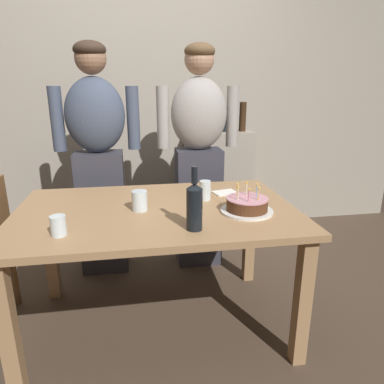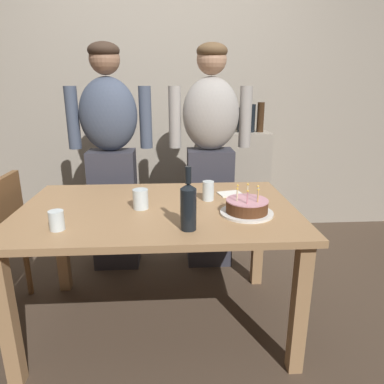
{
  "view_description": "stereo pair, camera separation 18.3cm",
  "coord_description": "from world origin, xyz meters",
  "views": [
    {
      "loc": [
        -0.1,
        -1.78,
        1.38
      ],
      "look_at": [
        0.19,
        -0.05,
        0.84
      ],
      "focal_mm": 32.53,
      "sensor_mm": 36.0,
      "label": 1
    },
    {
      "loc": [
        0.08,
        -1.8,
        1.38
      ],
      "look_at": [
        0.19,
        -0.05,
        0.84
      ],
      "focal_mm": 32.53,
      "sensor_mm": 36.0,
      "label": 2
    }
  ],
  "objects": [
    {
      "name": "water_glass_far",
      "position": [
        -0.45,
        -0.28,
        0.79
      ],
      "size": [
        0.07,
        0.07,
        0.09
      ],
      "primitive_type": "cylinder",
      "color": "silver",
      "rests_on": "dining_table"
    },
    {
      "name": "wine_bottle",
      "position": [
        0.15,
        -0.31,
        0.86
      ],
      "size": [
        0.07,
        0.07,
        0.3
      ],
      "color": "black",
      "rests_on": "dining_table"
    },
    {
      "name": "water_glass_side",
      "position": [
        0.29,
        0.11,
        0.8
      ],
      "size": [
        0.07,
        0.07,
        0.11
      ],
      "primitive_type": "cylinder",
      "color": "silver",
      "rests_on": "dining_table"
    },
    {
      "name": "person_man_bearded",
      "position": [
        -0.36,
        0.75,
        0.87
      ],
      "size": [
        0.61,
        0.27,
        1.66
      ],
      "rotation": [
        0.0,
        0.0,
        3.14
      ],
      "color": "#33333D",
      "rests_on": "ground_plane"
    },
    {
      "name": "dining_table",
      "position": [
        0.0,
        0.0,
        0.64
      ],
      "size": [
        1.5,
        0.96,
        0.74
      ],
      "color": "#A37A51",
      "rests_on": "ground_plane"
    },
    {
      "name": "birthday_cake",
      "position": [
        0.46,
        -0.13,
        0.78
      ],
      "size": [
        0.27,
        0.27,
        0.15
      ],
      "color": "white",
      "rests_on": "dining_table"
    },
    {
      "name": "napkin_stack",
      "position": [
        0.44,
        0.21,
        0.74
      ],
      "size": [
        0.16,
        0.14,
        0.01
      ],
      "primitive_type": "cube",
      "rotation": [
        0.0,
        0.0,
        0.24
      ],
      "color": "white",
      "rests_on": "dining_table"
    },
    {
      "name": "ground_plane",
      "position": [
        0.0,
        0.0,
        0.0
      ],
      "size": [
        10.0,
        10.0,
        0.0
      ],
      "primitive_type": "plane",
      "color": "#47382B"
    },
    {
      "name": "person_woman_cardigan",
      "position": [
        0.37,
        0.75,
        0.87
      ],
      "size": [
        0.61,
        0.27,
        1.66
      ],
      "rotation": [
        0.0,
        0.0,
        3.14
      ],
      "color": "#33333D",
      "rests_on": "ground_plane"
    },
    {
      "name": "back_wall",
      "position": [
        0.0,
        1.55,
        1.3
      ],
      "size": [
        5.2,
        0.1,
        2.6
      ],
      "primitive_type": "cube",
      "color": "#9E9384",
      "rests_on": "ground_plane"
    },
    {
      "name": "shelf_cabinet",
      "position": [
        0.67,
        1.33,
        0.51
      ],
      "size": [
        0.61,
        0.3,
        1.24
      ],
      "color": "#9E9384",
      "rests_on": "ground_plane"
    },
    {
      "name": "water_glass_near",
      "position": [
        -0.09,
        -0.01,
        0.79
      ],
      "size": [
        0.08,
        0.08,
        0.11
      ],
      "primitive_type": "cylinder",
      "color": "silver",
      "rests_on": "dining_table"
    }
  ]
}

